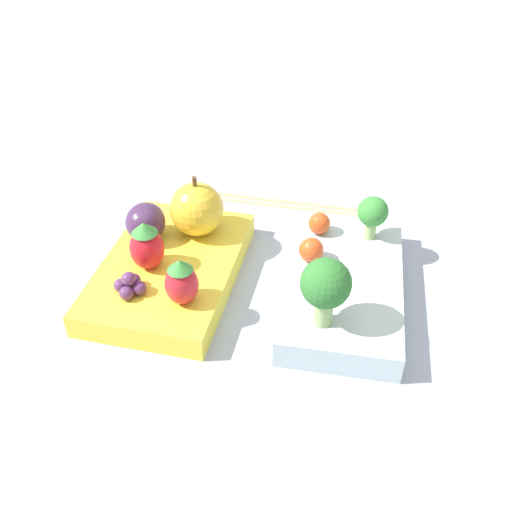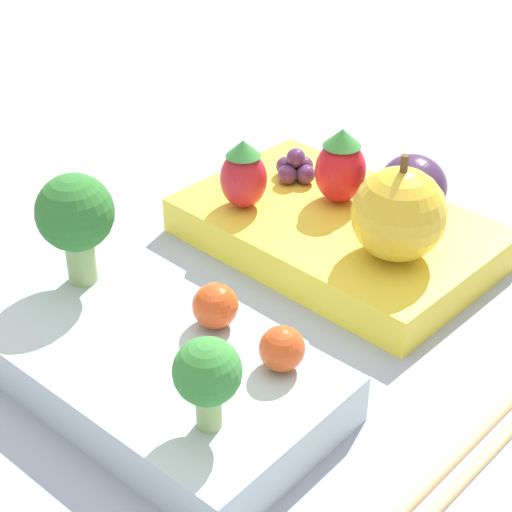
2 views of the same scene
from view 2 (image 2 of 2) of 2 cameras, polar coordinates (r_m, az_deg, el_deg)
ground_plane at (r=0.49m, az=-0.98°, el=-3.56°), size 4.00×4.00×0.00m
bento_box_savoury at (r=0.44m, az=-7.26°, el=-7.19°), size 0.20×0.11×0.03m
bento_box_fruit at (r=0.54m, az=5.82°, el=1.45°), size 0.19×0.13×0.02m
broccoli_floret_0 at (r=0.36m, az=-3.26°, el=-7.90°), size 0.03×0.03×0.05m
broccoli_floret_1 at (r=0.46m, az=-11.95°, el=2.60°), size 0.04×0.04×0.06m
cherry_tomato_0 at (r=0.40m, az=1.74°, el=-6.20°), size 0.02×0.02×0.02m
cherry_tomato_1 at (r=0.43m, az=-2.74°, el=-3.34°), size 0.02×0.02×0.02m
apple at (r=0.49m, az=9.51°, el=2.76°), size 0.05×0.05×0.06m
strawberry_0 at (r=0.53m, az=-0.84°, el=5.43°), size 0.03×0.03×0.05m
strawberry_1 at (r=0.54m, az=5.67°, el=5.94°), size 0.03×0.03×0.05m
plum at (r=0.53m, az=10.43°, el=4.65°), size 0.04×0.04×0.04m
grape_cluster at (r=0.57m, az=2.66°, el=5.90°), size 0.03×0.03×0.02m
chopsticks_pair at (r=0.43m, az=15.95°, el=-10.73°), size 0.02×0.21×0.01m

